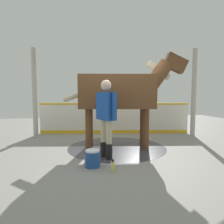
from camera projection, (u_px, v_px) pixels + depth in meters
ground_plane at (113, 150)px, 5.29m from camera, size 16.00×16.00×0.02m
wet_patch at (117, 147)px, 5.53m from camera, size 2.65×2.65×0.00m
barrier_wall at (114, 119)px, 7.53m from camera, size 0.95×5.44×1.13m
roof_post_near at (194, 93)px, 6.92m from camera, size 0.16×0.16×2.99m
roof_post_far at (35, 93)px, 6.80m from camera, size 0.16×0.16×2.99m
horse at (121, 92)px, 5.41m from camera, size 1.17×3.29×2.55m
handler at (106, 113)px, 4.52m from camera, size 0.64×0.41×1.76m
wash_bucket at (92, 158)px, 4.03m from camera, size 0.30×0.30×0.34m
bottle_shampoo at (113, 166)px, 3.78m from camera, size 0.06×0.06×0.23m
bottle_spray at (87, 158)px, 4.34m from camera, size 0.07×0.07×0.19m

